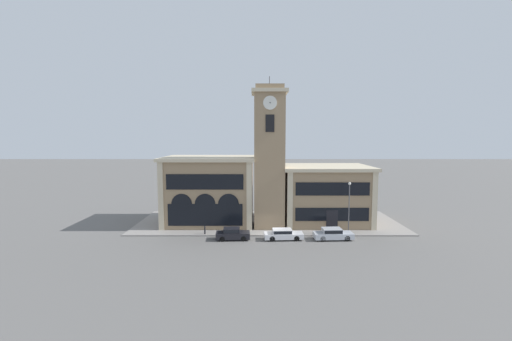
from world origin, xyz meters
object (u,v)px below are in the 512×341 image
Objects in this scene: parked_car_mid at (284,234)px; bollard at (206,230)px; parked_car_near at (234,234)px; parked_car_far at (334,234)px; fire_hydrant at (324,231)px; street_lamp at (350,201)px.

parked_car_mid is 4.48× the size of bollard.
parked_car_near is 0.87× the size of parked_car_mid.
parked_car_near is 3.88× the size of bollard.
parked_car_near reaches higher than parked_car_mid.
parked_car_far is at bearing -3.07° from parked_car_near.
parked_car_near reaches higher than bollard.
fire_hydrant is (5.12, 1.70, -0.11)m from parked_car_mid.
parked_car_mid is at bearing -3.07° from parked_car_near.
bollard is at bearing 166.14° from parked_car_mid.
fire_hydrant is at bearing 113.63° from parked_car_far.
parked_car_near is 12.06m from parked_car_far.
street_lamp is 7.57× the size of fire_hydrant.
parked_car_far is at bearing -6.73° from bollard.
bollard is at bearing 149.78° from parked_car_near.
street_lamp reaches higher than fire_hydrant.
parked_car_near is at bearing -171.40° from fire_hydrant.
parked_car_far is 0.72× the size of street_lamp.
parked_car_mid reaches higher than fire_hydrant.
bollard is at bearing 179.85° from street_lamp.
street_lamp is 18.41m from bollard.
parked_car_near is at bearing -27.16° from bollard.
parked_car_mid reaches higher than bollard.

